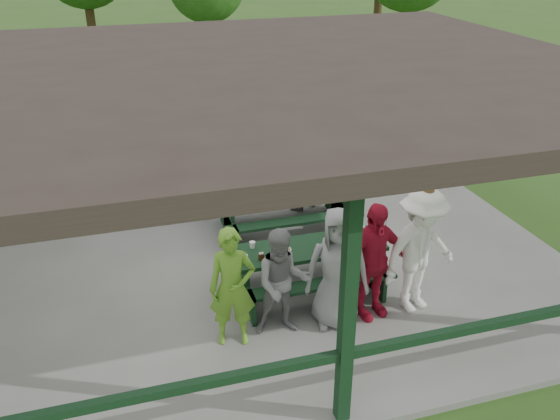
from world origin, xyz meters
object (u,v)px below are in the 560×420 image
object	(u,v)px
picnic_table_far	(286,205)
contestant_white_fedora	(420,251)
contestant_red	(372,261)
spectator_grey	(299,173)
pickup_truck	(215,96)
picnic_table_near	(306,263)
contestant_grey_mid	(337,269)
contestant_grey_left	(282,283)
farm_trailer	(127,107)
contestant_green	(232,288)
spectator_blue	(133,172)
spectator_lblue	(196,181)

from	to	relation	value
picnic_table_far	contestant_white_fedora	distance (m)	3.13
contestant_red	contestant_white_fedora	size ratio (longest dim) A/B	0.90
spectator_grey	pickup_truck	distance (m)	6.22
picnic_table_near	spectator_grey	size ratio (longest dim) A/B	1.60
contestant_grey_mid	pickup_truck	world-z (taller)	contestant_grey_mid
contestant_grey_left	picnic_table_near	bearing A→B (deg)	62.72
picnic_table_near	pickup_truck	distance (m)	8.99
contestant_grey_mid	contestant_red	distance (m)	0.55
picnic_table_far	spectator_grey	size ratio (longest dim) A/B	1.69
contestant_white_fedora	farm_trailer	xyz separation A→B (m)	(-3.44, 10.02, -0.43)
contestant_grey_left	contestant_white_fedora	world-z (taller)	contestant_white_fedora
contestant_red	spectator_grey	distance (m)	3.65
picnic_table_near	pickup_truck	xyz separation A→B (m)	(0.38, 8.98, 0.22)
spectator_grey	farm_trailer	size ratio (longest dim) A/B	0.42
picnic_table_far	contestant_grey_left	xyz separation A→B (m)	(-0.95, -2.88, 0.31)
contestant_green	pickup_truck	size ratio (longest dim) A/B	0.30
contestant_red	contestant_white_fedora	world-z (taller)	contestant_white_fedora
contestant_grey_mid	spectator_blue	distance (m)	4.95
spectator_lblue	farm_trailer	xyz separation A→B (m)	(-0.91, 6.17, -0.24)
contestant_grey_mid	spectator_lblue	bearing A→B (deg)	124.41
picnic_table_near	contestant_green	size ratio (longest dim) A/B	1.40
contestant_grey_left	contestant_green	bearing A→B (deg)	-169.99
contestant_white_fedora	picnic_table_near	bearing A→B (deg)	132.60
contestant_grey_left	spectator_grey	size ratio (longest dim) A/B	1.06
pickup_truck	spectator_grey	bearing A→B (deg)	169.04
contestant_grey_mid	contestant_white_fedora	xyz separation A→B (m)	(1.26, 0.02, 0.06)
picnic_table_near	spectator_grey	world-z (taller)	spectator_grey
contestant_red	farm_trailer	bearing A→B (deg)	94.07
picnic_table_near	picnic_table_far	size ratio (longest dim) A/B	0.95
pickup_truck	farm_trailer	bearing A→B (deg)	72.02
contestant_red	contestant_grey_left	bearing A→B (deg)	169.57
picnic_table_near	spectator_grey	distance (m)	2.90
contestant_white_fedora	spectator_lblue	world-z (taller)	contestant_white_fedora
spectator_blue	pickup_truck	world-z (taller)	spectator_blue
spectator_grey	contestant_green	bearing A→B (deg)	37.86
contestant_green	pickup_truck	world-z (taller)	contestant_green
picnic_table_far	spectator_lblue	xyz separation A→B (m)	(-1.46, 0.94, 0.29)
picnic_table_near	contestant_grey_mid	distance (m)	1.02
picnic_table_near	spectator_blue	world-z (taller)	spectator_blue
spectator_lblue	pickup_truck	size ratio (longest dim) A/B	0.27
contestant_green	farm_trailer	size ratio (longest dim) A/B	0.48
contestant_grey_left	contestant_white_fedora	bearing A→B (deg)	8.45
contestant_white_fedora	spectator_grey	world-z (taller)	contestant_white_fedora
picnic_table_near	contestant_grey_left	size ratio (longest dim) A/B	1.51
contestant_green	contestant_grey_left	bearing A→B (deg)	12.51
spectator_grey	farm_trailer	bearing A→B (deg)	-87.44
contestant_grey_mid	spectator_lblue	size ratio (longest dim) A/B	1.18
spectator_lblue	spectator_grey	world-z (taller)	spectator_lblue
pickup_truck	picnic_table_near	bearing A→B (deg)	162.69
contestant_green	contestant_grey_left	size ratio (longest dim) A/B	1.08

